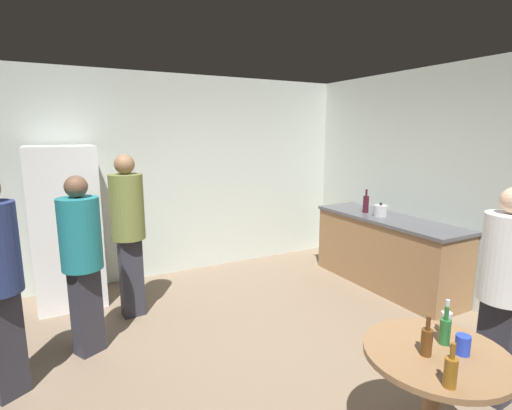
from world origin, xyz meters
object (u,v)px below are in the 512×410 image
at_px(kettle, 381,211).
at_px(wine_bottle_on_counter, 366,204).
at_px(plastic_cup_blue, 463,345).
at_px(person_in_olive_shirt, 128,223).
at_px(person_in_teal_shirt, 82,253).
at_px(person_in_white_shirt, 505,281).
at_px(beer_bottle_brown, 427,341).
at_px(beer_bottle_green, 445,330).
at_px(refrigerator, 66,227).
at_px(beer_bottle_amber, 451,371).
at_px(beer_bottle_clear, 446,323).
at_px(foreground_table, 435,369).

height_order(kettle, wine_bottle_on_counter, wine_bottle_on_counter).
relative_size(plastic_cup_blue, person_in_olive_shirt, 0.06).
height_order(plastic_cup_blue, person_in_teal_shirt, person_in_teal_shirt).
height_order(wine_bottle_on_counter, person_in_white_shirt, person_in_white_shirt).
bearing_deg(person_in_teal_shirt, beer_bottle_brown, 7.83).
distance_m(beer_bottle_green, person_in_teal_shirt, 2.83).
xyz_separation_m(refrigerator, beer_bottle_green, (1.84, -3.42, -0.08)).
bearing_deg(kettle, beer_bottle_amber, -129.57).
distance_m(beer_bottle_brown, person_in_white_shirt, 1.01).
distance_m(beer_bottle_green, person_in_olive_shirt, 3.05).
bearing_deg(beer_bottle_clear, plastic_cup_blue, -118.02).
height_order(beer_bottle_amber, person_in_teal_shirt, person_in_teal_shirt).
bearing_deg(kettle, plastic_cup_blue, -126.58).
bearing_deg(refrigerator, beer_bottle_clear, -60.16).
height_order(foreground_table, beer_bottle_green, beer_bottle_green).
height_order(refrigerator, person_in_teal_shirt, refrigerator).
relative_size(kettle, wine_bottle_on_counter, 0.79).
height_order(beer_bottle_clear, person_in_white_shirt, person_in_white_shirt).
height_order(kettle, beer_bottle_green, kettle).
height_order(foreground_table, person_in_teal_shirt, person_in_teal_shirt).
distance_m(refrigerator, beer_bottle_amber, 3.99).
xyz_separation_m(beer_bottle_amber, person_in_teal_shirt, (-1.44, 2.47, 0.11)).
bearing_deg(person_in_white_shirt, refrigerator, -56.18).
bearing_deg(beer_bottle_brown, refrigerator, 115.56).
xyz_separation_m(wine_bottle_on_counter, foreground_table, (-1.80, -2.47, -0.39)).
bearing_deg(beer_bottle_clear, beer_bottle_amber, -141.52).
xyz_separation_m(beer_bottle_amber, person_in_white_shirt, (1.12, 0.40, 0.11)).
distance_m(beer_bottle_green, plastic_cup_blue, 0.12).
height_order(wine_bottle_on_counter, person_in_olive_shirt, person_in_olive_shirt).
bearing_deg(person_in_white_shirt, beer_bottle_green, 4.28).
xyz_separation_m(beer_bottle_amber, beer_bottle_green, (0.32, 0.27, 0.00)).
bearing_deg(plastic_cup_blue, beer_bottle_clear, 61.98).
xyz_separation_m(beer_bottle_brown, plastic_cup_blue, (0.19, -0.09, -0.03)).
height_order(wine_bottle_on_counter, beer_bottle_amber, wine_bottle_on_counter).
bearing_deg(beer_bottle_brown, beer_bottle_amber, -118.55).
distance_m(wine_bottle_on_counter, plastic_cup_blue, 3.07).
xyz_separation_m(beer_bottle_green, person_in_white_shirt, (0.80, 0.13, 0.11)).
relative_size(beer_bottle_brown, beer_bottle_clear, 1.00).
distance_m(refrigerator, person_in_olive_shirt, 0.87).
bearing_deg(person_in_white_shirt, beer_bottle_amber, 14.58).
height_order(beer_bottle_amber, person_in_olive_shirt, person_in_olive_shirt).
relative_size(foreground_table, person_in_teal_shirt, 0.50).
bearing_deg(beer_bottle_brown, plastic_cup_blue, -25.53).
bearing_deg(kettle, beer_bottle_green, -127.95).
distance_m(beer_bottle_brown, beer_bottle_green, 0.19).
bearing_deg(wine_bottle_on_counter, person_in_olive_shirt, 173.63).
height_order(beer_bottle_brown, beer_bottle_green, same).
bearing_deg(person_in_olive_shirt, kettle, 73.95).
relative_size(kettle, person_in_olive_shirt, 0.14).
xyz_separation_m(kettle, person_in_teal_shirt, (-3.46, 0.03, -0.04)).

